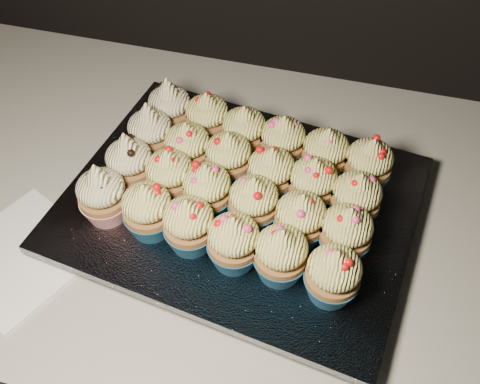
% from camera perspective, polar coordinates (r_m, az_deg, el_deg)
% --- Properties ---
extents(cabinet, '(2.40, 0.60, 0.86)m').
position_cam_1_polar(cabinet, '(1.17, -4.15, -14.51)').
color(cabinet, black).
rests_on(cabinet, ground).
extents(worktop, '(2.44, 0.64, 0.04)m').
position_cam_1_polar(worktop, '(0.79, -5.97, -0.27)').
color(worktop, beige).
rests_on(worktop, cabinet).
extents(napkin, '(0.21, 0.21, 0.00)m').
position_cam_1_polar(napkin, '(0.75, -22.32, -6.26)').
color(napkin, white).
rests_on(napkin, worktop).
extents(baking_tray, '(0.45, 0.37, 0.02)m').
position_cam_1_polar(baking_tray, '(0.72, 0.00, -1.98)').
color(baking_tray, black).
rests_on(baking_tray, worktop).
extents(foil_lining, '(0.49, 0.41, 0.01)m').
position_cam_1_polar(foil_lining, '(0.71, -0.00, -1.14)').
color(foil_lining, silver).
rests_on(foil_lining, baking_tray).
extents(cupcake_0, '(0.06, 0.06, 0.10)m').
position_cam_1_polar(cupcake_0, '(0.68, -14.46, -0.26)').
color(cupcake_0, '#AD181D').
rests_on(cupcake_0, foil_lining).
extents(cupcake_1, '(0.06, 0.06, 0.08)m').
position_cam_1_polar(cupcake_1, '(0.66, -9.80, -1.90)').
color(cupcake_1, '#1B5880').
rests_on(cupcake_1, foil_lining).
extents(cupcake_2, '(0.06, 0.06, 0.08)m').
position_cam_1_polar(cupcake_2, '(0.64, -5.46, -3.48)').
color(cupcake_2, '#1B5880').
rests_on(cupcake_2, foil_lining).
extents(cupcake_3, '(0.06, 0.06, 0.08)m').
position_cam_1_polar(cupcake_3, '(0.62, -0.68, -5.34)').
color(cupcake_3, '#1B5880').
rests_on(cupcake_3, foil_lining).
extents(cupcake_4, '(0.06, 0.06, 0.08)m').
position_cam_1_polar(cupcake_4, '(0.61, 4.37, -6.66)').
color(cupcake_4, '#1B5880').
rests_on(cupcake_4, foil_lining).
extents(cupcake_5, '(0.06, 0.06, 0.08)m').
position_cam_1_polar(cupcake_5, '(0.60, 9.88, -8.71)').
color(cupcake_5, '#1B5880').
rests_on(cupcake_5, foil_lining).
extents(cupcake_6, '(0.06, 0.06, 0.10)m').
position_cam_1_polar(cupcake_6, '(0.71, -11.65, 3.01)').
color(cupcake_6, '#AD181D').
rests_on(cupcake_6, foil_lining).
extents(cupcake_7, '(0.06, 0.06, 0.08)m').
position_cam_1_polar(cupcake_7, '(0.69, -7.48, 1.72)').
color(cupcake_7, '#1B5880').
rests_on(cupcake_7, foil_lining).
extents(cupcake_8, '(0.06, 0.06, 0.08)m').
position_cam_1_polar(cupcake_8, '(0.67, -3.52, 0.19)').
color(cupcake_8, '#1B5880').
rests_on(cupcake_8, foil_lining).
extents(cupcake_9, '(0.06, 0.06, 0.08)m').
position_cam_1_polar(cupcake_9, '(0.65, 1.45, -1.17)').
color(cupcake_9, '#1B5880').
rests_on(cupcake_9, foil_lining).
extents(cupcake_10, '(0.06, 0.06, 0.08)m').
position_cam_1_polar(cupcake_10, '(0.64, 6.43, -2.91)').
color(cupcake_10, '#1B5880').
rests_on(cupcake_10, foil_lining).
extents(cupcake_11, '(0.06, 0.06, 0.08)m').
position_cam_1_polar(cupcake_11, '(0.64, 11.20, -4.28)').
color(cupcake_11, '#1B5880').
rests_on(cupcake_11, foil_lining).
extents(cupcake_12, '(0.06, 0.06, 0.10)m').
position_cam_1_polar(cupcake_12, '(0.74, -9.50, 6.21)').
color(cupcake_12, '#AD181D').
rests_on(cupcake_12, foil_lining).
extents(cupcake_13, '(0.06, 0.06, 0.08)m').
position_cam_1_polar(cupcake_13, '(0.72, -5.59, 4.65)').
color(cupcake_13, '#1B5880').
rests_on(cupcake_13, foil_lining).
extents(cupcake_14, '(0.06, 0.06, 0.08)m').
position_cam_1_polar(cupcake_14, '(0.70, -1.24, 3.63)').
color(cupcake_14, '#1B5880').
rests_on(cupcake_14, foil_lining).
extents(cupcake_15, '(0.06, 0.06, 0.08)m').
position_cam_1_polar(cupcake_15, '(0.69, 3.31, 1.98)').
color(cupcake_15, '#1B5880').
rests_on(cupcake_15, foil_lining).
extents(cupcake_16, '(0.06, 0.06, 0.08)m').
position_cam_1_polar(cupcake_16, '(0.68, 7.73, 0.86)').
color(cupcake_16, '#1B5880').
rests_on(cupcake_16, foil_lining).
extents(cupcake_17, '(0.06, 0.06, 0.08)m').
position_cam_1_polar(cupcake_17, '(0.67, 12.23, -0.74)').
color(cupcake_17, '#1B5880').
rests_on(cupcake_17, foil_lining).
extents(cupcake_18, '(0.06, 0.06, 0.10)m').
position_cam_1_polar(cupcake_18, '(0.78, -7.48, 8.84)').
color(cupcake_18, '#AD181D').
rests_on(cupcake_18, foil_lining).
extents(cupcake_19, '(0.06, 0.06, 0.08)m').
position_cam_1_polar(cupcake_19, '(0.76, -3.50, 7.80)').
color(cupcake_19, '#1B5880').
rests_on(cupcake_19, foil_lining).
extents(cupcake_20, '(0.06, 0.06, 0.08)m').
position_cam_1_polar(cupcake_20, '(0.74, 0.43, 6.39)').
color(cupcake_20, '#1B5880').
rests_on(cupcake_20, foil_lining).
extents(cupcake_21, '(0.06, 0.06, 0.08)m').
position_cam_1_polar(cupcake_21, '(0.73, 4.56, 5.35)').
color(cupcake_21, '#1B5880').
rests_on(cupcake_21, foil_lining).
extents(cupcake_22, '(0.06, 0.06, 0.08)m').
position_cam_1_polar(cupcake_22, '(0.72, 9.05, 3.99)').
color(cupcake_22, '#1B5880').
rests_on(cupcake_22, foil_lining).
extents(cupcake_23, '(0.06, 0.06, 0.08)m').
position_cam_1_polar(cupcake_23, '(0.72, 13.50, 2.83)').
color(cupcake_23, '#1B5880').
rests_on(cupcake_23, foil_lining).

